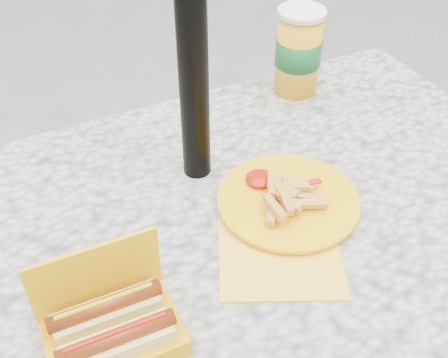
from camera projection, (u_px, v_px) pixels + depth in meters
name	position (u px, v px, depth m)	size (l,w,h in m)	color
picnic_table	(235.00, 268.00, 1.00)	(1.20, 0.80, 0.75)	beige
hotdog_box	(112.00, 329.00, 0.74)	(0.18, 0.12, 0.14)	#F8B106
fries_plate	(287.00, 203.00, 0.95)	(0.32, 0.34, 0.05)	yellow
soda_cup	(298.00, 52.00, 1.19)	(0.10, 0.10, 0.19)	#FFAB19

